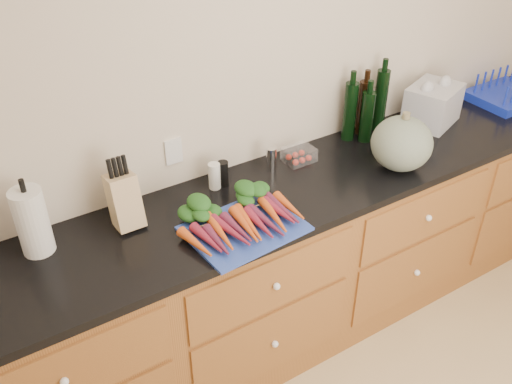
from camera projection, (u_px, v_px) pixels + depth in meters
wall_back at (282, 82)px, 2.72m from camera, size 4.10×0.05×2.60m
cabinets at (313, 256)px, 2.97m from camera, size 3.60×0.64×0.90m
countertop at (318, 180)px, 2.71m from camera, size 3.64×0.62×0.04m
cutting_board at (244, 228)px, 2.36m from camera, size 0.49×0.38×0.01m
carrots at (240, 218)px, 2.37m from camera, size 0.49×0.33×0.06m
squash at (402, 144)px, 2.70m from camera, size 0.29×0.29×0.26m
paper_towel at (32, 222)px, 2.18m from camera, size 0.12×0.12×0.28m
knife_block at (124, 201)px, 2.34m from camera, size 0.11×0.11×0.23m
grinder_salt at (214, 176)px, 2.59m from camera, size 0.05×0.05×0.13m
grinder_pepper at (223, 174)px, 2.61m from camera, size 0.05×0.05×0.12m
canister_chrome at (271, 158)px, 2.73m from camera, size 0.05×0.05×0.11m
tomato_box at (299, 155)px, 2.80m from camera, size 0.15×0.12×0.07m
bottles at (366, 109)px, 2.96m from camera, size 0.28×0.14×0.33m
grocery_bag at (433, 105)px, 3.10m from camera, size 0.35×0.32×0.21m
dish_rack at (507, 94)px, 3.37m from camera, size 0.41×0.33×0.16m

